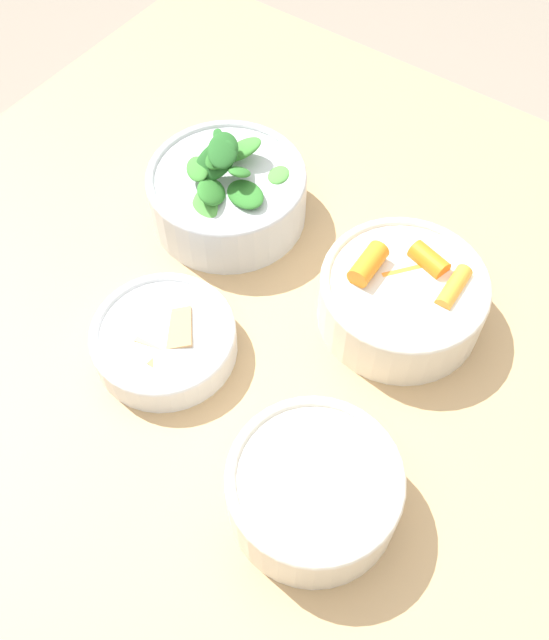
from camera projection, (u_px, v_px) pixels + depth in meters
name	position (u px, v px, depth m)	size (l,w,h in m)	color
ground_plane	(287.00, 575.00, 1.36)	(10.00, 10.00, 0.00)	gray
dining_table	(295.00, 426.00, 0.81)	(1.00, 1.08, 0.78)	tan
bowl_carrots	(402.00, 297.00, 0.73)	(0.17, 0.17, 0.08)	silver
bowl_greens	(228.00, 192.00, 0.81)	(0.18, 0.18, 0.11)	silver
bowl_beans_hotdog	(314.00, 490.00, 0.62)	(0.15, 0.15, 0.07)	silver
bowl_cookies	(164.00, 339.00, 0.72)	(0.15, 0.15, 0.04)	silver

